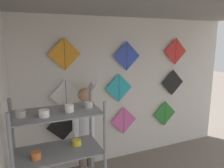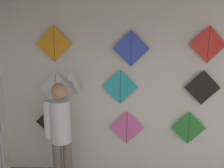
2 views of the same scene
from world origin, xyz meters
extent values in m
cube|color=silver|center=(0.00, 3.37, 1.40)|extent=(4.81, 0.06, 2.80)
cube|color=silver|center=(-2.03, 1.67, 1.40)|extent=(0.06, 4.14, 2.80)
cube|color=gray|center=(0.00, 1.67, 2.82)|extent=(4.81, 4.14, 0.04)
cube|color=slate|center=(-1.57, 1.40, 1.42)|extent=(0.74, 0.41, 0.01)
cube|color=slate|center=(-1.57, 1.40, 1.78)|extent=(0.74, 0.41, 0.01)
cylinder|color=orange|center=(-1.76, 1.33, 1.46)|extent=(0.08, 0.08, 0.06)
cylinder|color=yellow|center=(-1.39, 1.44, 1.46)|extent=(0.08, 0.08, 0.05)
cylinder|color=#B2ADA3|center=(-1.85, 1.39, 1.81)|extent=(0.08, 0.08, 0.05)
cylinder|color=white|center=(-1.67, 1.32, 1.82)|extent=(0.08, 0.08, 0.06)
cylinder|color=white|center=(-1.46, 1.36, 1.82)|extent=(0.08, 0.08, 0.06)
cylinder|color=#B2ADA3|center=(-1.28, 1.41, 1.81)|extent=(0.07, 0.07, 0.05)
cylinder|color=#726656|center=(-1.00, 2.72, 0.41)|extent=(0.13, 0.13, 0.82)
cylinder|color=#726656|center=(-0.86, 2.75, 0.41)|extent=(0.13, 0.13, 0.82)
cylinder|color=silver|center=(-0.93, 2.74, 1.12)|extent=(0.29, 0.29, 0.61)
sphere|color=tan|center=(-0.93, 2.74, 1.56)|extent=(0.22, 0.22, 0.22)
cylinder|color=silver|center=(-1.10, 2.70, 1.16)|extent=(0.10, 0.10, 0.54)
cylinder|color=silver|center=(-0.76, 3.00, 1.58)|extent=(0.10, 0.50, 0.40)
cube|color=black|center=(-1.20, 3.28, 0.88)|extent=(0.55, 0.01, 0.55)
cylinder|color=black|center=(-1.20, 3.28, 0.88)|extent=(0.01, 0.01, 0.53)
sphere|color=white|center=(-1.20, 3.27, 0.56)|extent=(0.04, 0.04, 0.04)
sphere|color=white|center=(-1.20, 3.27, 0.49)|extent=(0.04, 0.04, 0.04)
cube|color=pink|center=(0.01, 3.28, 0.80)|extent=(0.55, 0.01, 0.55)
cylinder|color=black|center=(0.01, 3.28, 0.80)|extent=(0.01, 0.01, 0.53)
cube|color=#338C38|center=(1.01, 3.28, 0.81)|extent=(0.55, 0.01, 0.55)
cylinder|color=black|center=(1.01, 3.28, 0.81)|extent=(0.01, 0.01, 0.53)
cube|color=white|center=(-1.11, 3.28, 1.44)|extent=(0.55, 0.01, 0.55)
cylinder|color=black|center=(-1.11, 3.28, 1.44)|extent=(0.01, 0.01, 0.53)
cube|color=#28B2C6|center=(-0.10, 3.28, 1.48)|extent=(0.55, 0.01, 0.55)
cylinder|color=black|center=(-0.10, 3.28, 1.48)|extent=(0.01, 0.01, 0.53)
cube|color=black|center=(1.17, 3.28, 1.49)|extent=(0.55, 0.01, 0.55)
cylinder|color=black|center=(1.17, 3.28, 1.49)|extent=(0.01, 0.01, 0.53)
cube|color=orange|center=(-1.11, 3.28, 2.15)|extent=(0.55, 0.01, 0.55)
cylinder|color=black|center=(-1.11, 3.28, 2.15)|extent=(0.01, 0.01, 0.53)
cube|color=blue|center=(0.06, 3.28, 2.09)|extent=(0.55, 0.01, 0.55)
cylinder|color=black|center=(0.06, 3.28, 2.09)|extent=(0.01, 0.01, 0.53)
cube|color=red|center=(1.20, 3.28, 2.15)|extent=(0.55, 0.01, 0.55)
cylinder|color=black|center=(1.20, 3.28, 2.15)|extent=(0.01, 0.01, 0.53)
camera|label=1|loc=(-1.83, -0.41, 2.39)|focal=35.00mm
camera|label=2|loc=(-0.07, -0.50, 2.46)|focal=40.00mm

